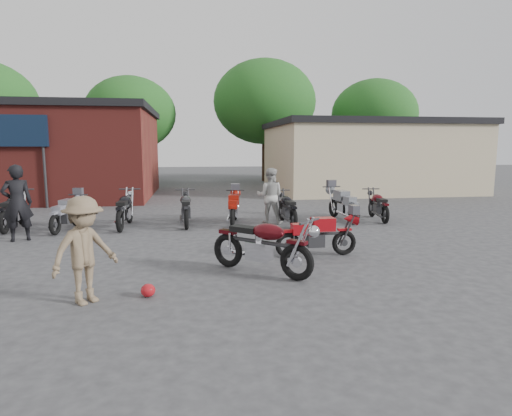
{
  "coord_description": "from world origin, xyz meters",
  "views": [
    {
      "loc": [
        -0.98,
        -7.79,
        2.38
      ],
      "look_at": [
        0.53,
        2.46,
        0.9
      ],
      "focal_mm": 30.0,
      "sensor_mm": 36.0,
      "label": 1
    }
  ],
  "objects": [
    {
      "name": "row_bike_0",
      "position": [
        -6.2,
        5.43,
        0.61
      ],
      "size": [
        0.82,
        2.13,
        1.21
      ],
      "primitive_type": null,
      "rotation": [
        0.0,
        0.0,
        1.63
      ],
      "color": "black",
      "rests_on": "ground"
    },
    {
      "name": "stucco_building",
      "position": [
        8.5,
        15.0,
        1.75
      ],
      "size": [
        10.0,
        8.0,
        3.5
      ],
      "primitive_type": "cube",
      "color": "tan",
      "rests_on": "ground"
    },
    {
      "name": "tree_2",
      "position": [
        4.0,
        22.0,
        4.4
      ],
      "size": [
        7.04,
        7.04,
        8.8
      ],
      "primitive_type": null,
      "color": "#134A19",
      "rests_on": "ground"
    },
    {
      "name": "person_light",
      "position": [
        1.38,
        5.26,
        0.87
      ],
      "size": [
        1.0,
        0.87,
        1.74
      ],
      "primitive_type": "imported",
      "rotation": [
        0.0,
        0.0,
        2.85
      ],
      "color": "#ACACA7",
      "rests_on": "ground"
    },
    {
      "name": "row_bike_3",
      "position": [
        -1.22,
        5.32,
        0.57
      ],
      "size": [
        0.71,
        2.0,
        1.15
      ],
      "primitive_type": null,
      "rotation": [
        0.0,
        0.0,
        1.6
      ],
      "color": "#262629",
      "rests_on": "ground"
    },
    {
      "name": "vintage_motorcycle",
      "position": [
        0.28,
        -0.06,
        0.63
      ],
      "size": [
        2.07,
        1.99,
        1.25
      ],
      "primitive_type": null,
      "rotation": [
        0.0,
        0.0,
        -0.75
      ],
      "color": "#46080E",
      "rests_on": "ground"
    },
    {
      "name": "person_dark",
      "position": [
        -5.41,
        3.7,
        0.98
      ],
      "size": [
        0.84,
        0.72,
        1.95
      ],
      "primitive_type": "imported",
      "rotation": [
        0.0,
        0.0,
        3.57
      ],
      "color": "black",
      "rests_on": "ground"
    },
    {
      "name": "helmet",
      "position": [
        -1.73,
        -1.03,
        0.11
      ],
      "size": [
        0.25,
        0.25,
        0.21
      ],
      "primitive_type": "ellipsoid",
      "rotation": [
        0.0,
        0.0,
        0.1
      ],
      "color": "#A81118",
      "rests_on": "ground"
    },
    {
      "name": "person_tan",
      "position": [
        -2.64,
        -1.16,
        0.83
      ],
      "size": [
        1.19,
        1.19,
        1.65
      ],
      "primitive_type": "imported",
      "rotation": [
        0.0,
        0.0,
        0.77
      ],
      "color": "#77634A",
      "rests_on": "ground"
    },
    {
      "name": "tree_1",
      "position": [
        -5.0,
        22.0,
        3.7
      ],
      "size": [
        5.92,
        5.92,
        7.4
      ],
      "primitive_type": null,
      "color": "#134A19",
      "rests_on": "ground"
    },
    {
      "name": "row_bike_4",
      "position": [
        0.26,
        5.37,
        0.54
      ],
      "size": [
        0.9,
        1.95,
        1.09
      ],
      "primitive_type": null,
      "rotation": [
        0.0,
        0.0,
        1.42
      ],
      "color": "#A5190D",
      "rests_on": "ground"
    },
    {
      "name": "row_bike_5",
      "position": [
        1.88,
        5.0,
        0.55
      ],
      "size": [
        0.7,
        1.93,
        1.11
      ],
      "primitive_type": null,
      "rotation": [
        0.0,
        0.0,
        1.61
      ],
      "color": "black",
      "rests_on": "ground"
    },
    {
      "name": "row_bike_2",
      "position": [
        -3.01,
        5.22,
        0.6
      ],
      "size": [
        0.74,
        2.08,
        1.2
      ],
      "primitive_type": null,
      "rotation": [
        0.0,
        0.0,
        1.54
      ],
      "color": "black",
      "rests_on": "ground"
    },
    {
      "name": "sportbike",
      "position": [
        1.69,
        1.06,
        0.51
      ],
      "size": [
        1.79,
        0.65,
        1.03
      ],
      "primitive_type": null,
      "rotation": [
        0.0,
        0.0,
        0.04
      ],
      "color": "#AD0E16",
      "rests_on": "ground"
    },
    {
      "name": "brick_building",
      "position": [
        -9.0,
        14.0,
        2.0
      ],
      "size": [
        12.0,
        8.0,
        4.0
      ],
      "primitive_type": "cube",
      "color": "maroon",
      "rests_on": "ground"
    },
    {
      "name": "ground",
      "position": [
        0.0,
        0.0,
        0.0
      ],
      "size": [
        90.0,
        90.0,
        0.0
      ],
      "primitive_type": "plane",
      "color": "#363639"
    },
    {
      "name": "row_bike_7",
      "position": [
        5.01,
        5.35,
        0.54
      ],
      "size": [
        0.81,
        1.9,
        1.07
      ],
      "primitive_type": null,
      "rotation": [
        0.0,
        0.0,
        1.46
      ],
      "color": "#49090F",
      "rests_on": "ground"
    },
    {
      "name": "tree_3",
      "position": [
        12.0,
        22.0,
        3.8
      ],
      "size": [
        6.08,
        6.08,
        7.6
      ],
      "primitive_type": null,
      "color": "#134A19",
      "rests_on": "ground"
    },
    {
      "name": "row_bike_6",
      "position": [
        3.83,
        5.42,
        0.58
      ],
      "size": [
        0.88,
        2.07,
        1.16
      ],
      "primitive_type": null,
      "rotation": [
        0.0,
        0.0,
        1.68
      ],
      "color": "gray",
      "rests_on": "ground"
    },
    {
      "name": "row_bike_1",
      "position": [
        -4.61,
        4.99,
        0.53
      ],
      "size": [
        0.9,
        1.91,
        1.06
      ],
      "primitive_type": null,
      "rotation": [
        0.0,
        0.0,
        1.4
      ],
      "color": "#91929E",
      "rests_on": "ground"
    }
  ]
}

